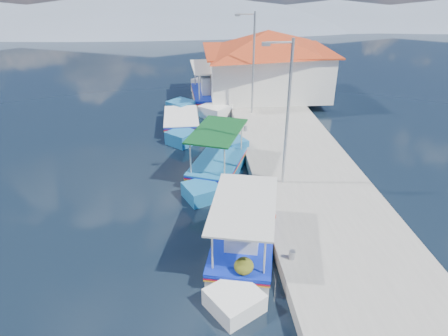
{
  "coord_description": "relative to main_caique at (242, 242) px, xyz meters",
  "views": [
    {
      "loc": [
        0.76,
        -12.94,
        8.97
      ],
      "look_at": [
        2.06,
        1.98,
        1.3
      ],
      "focal_mm": 32.39,
      "sensor_mm": 36.0,
      "label": 1
    }
  ],
  "objects": [
    {
      "name": "ground",
      "position": [
        -2.35,
        1.95,
        -0.44
      ],
      "size": [
        160.0,
        160.0,
        0.0
      ],
      "primitive_type": "plane",
      "color": "black",
      "rests_on": "ground"
    },
    {
      "name": "caique_far",
      "position": [
        -0.13,
        16.82,
        0.09
      ],
      "size": [
        2.68,
        8.21,
        2.88
      ],
      "rotation": [
        0.0,
        0.0,
        -0.05
      ],
      "color": "white",
      "rests_on": "ground"
    },
    {
      "name": "caique_blue_hull",
      "position": [
        -2.16,
        12.08,
        -0.12
      ],
      "size": [
        2.08,
        6.73,
        1.2
      ],
      "rotation": [
        0.0,
        0.0,
        -0.02
      ],
      "color": "#1B69A5",
      "rests_on": "ground"
    },
    {
      "name": "bollards",
      "position": [
        1.45,
        7.2,
        0.21
      ],
      "size": [
        0.2,
        17.2,
        0.3
      ],
      "color": "#A5A8AD",
      "rests_on": "quay"
    },
    {
      "name": "mountain_ridge",
      "position": [
        4.19,
        57.95,
        1.6
      ],
      "size": [
        171.4,
        96.0,
        5.5
      ],
      "color": "gray",
      "rests_on": "ground"
    },
    {
      "name": "caique_green_canopy",
      "position": [
        -0.45,
        5.95,
        -0.07
      ],
      "size": [
        3.47,
        6.16,
        2.47
      ],
      "rotation": [
        0.0,
        0.0,
        0.37
      ],
      "color": "#1B69A5",
      "rests_on": "ground"
    },
    {
      "name": "harbor_building",
      "position": [
        3.85,
        16.95,
        2.34
      ],
      "size": [
        10.49,
        10.49,
        4.4
      ],
      "color": "white",
      "rests_on": "quay"
    },
    {
      "name": "lamp_post_far",
      "position": [
        2.16,
        12.95,
        3.41
      ],
      "size": [
        1.21,
        0.14,
        6.0
      ],
      "color": "#A5A8AD",
      "rests_on": "quay"
    },
    {
      "name": "quay",
      "position": [
        3.55,
        7.95,
        -0.19
      ],
      "size": [
        5.0,
        44.0,
        0.5
      ],
      "primitive_type": "cube",
      "color": "#A8A59D",
      "rests_on": "ground"
    },
    {
      "name": "lamp_post_near",
      "position": [
        2.16,
        3.95,
        3.41
      ],
      "size": [
        1.21,
        0.14,
        6.0
      ],
      "color": "#A5A8AD",
      "rests_on": "quay"
    },
    {
      "name": "main_caique",
      "position": [
        0.0,
        0.0,
        0.0
      ],
      "size": [
        3.03,
        6.76,
        2.29
      ],
      "rotation": [
        0.0,
        0.0,
        0.23
      ],
      "color": "white",
      "rests_on": "ground"
    }
  ]
}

